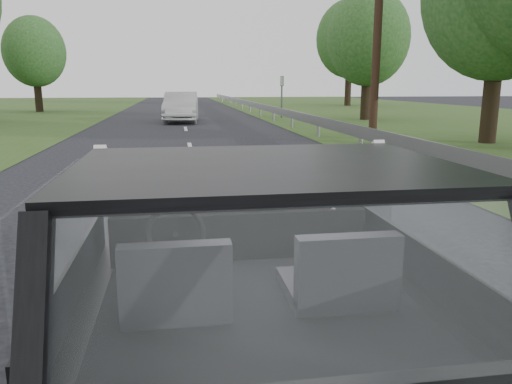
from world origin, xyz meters
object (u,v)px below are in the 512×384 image
object	(u,v)px
cat	(256,195)
utility_pole	(379,6)
other_car	(181,107)
highway_sign	(282,97)
subject_car	(251,282)

from	to	relation	value
cat	utility_pole	bearing A→B (deg)	72.72
cat	other_car	bearing A→B (deg)	98.24
highway_sign	utility_pole	bearing A→B (deg)	-81.50
cat	highway_sign	world-z (taller)	highway_sign
other_car	utility_pole	size ratio (longest dim) A/B	0.50
other_car	utility_pole	xyz separation A→B (m)	(6.59, -7.78, 3.64)
subject_car	utility_pole	distance (m)	16.09
subject_car	cat	xyz separation A→B (m)	(0.12, 0.59, 0.35)
other_car	cat	bearing A→B (deg)	-85.69
utility_pole	cat	bearing A→B (deg)	-114.90
cat	highway_sign	xyz separation A→B (m)	(5.19, 23.77, 0.03)
highway_sign	utility_pole	xyz separation A→B (m)	(1.16, -10.08, 3.24)
subject_car	highway_sign	distance (m)	24.93
highway_sign	cat	bearing A→B (deg)	-100.40
subject_car	other_car	world-z (taller)	subject_car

